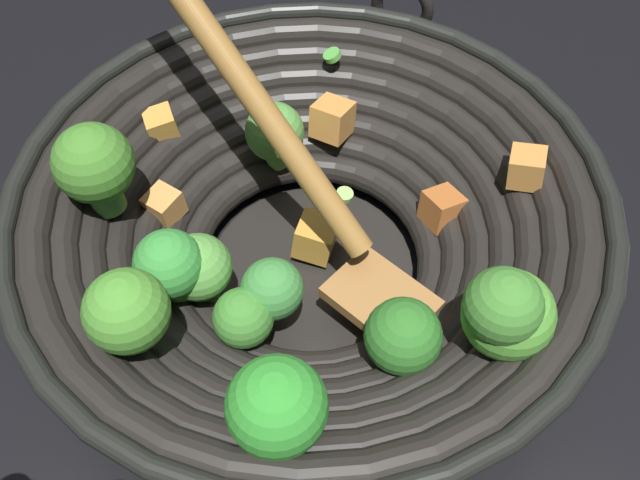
{
  "coord_description": "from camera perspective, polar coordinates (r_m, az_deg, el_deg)",
  "views": [
    {
      "loc": [
        -0.22,
        0.2,
        0.45
      ],
      "look_at": [
        0.0,
        -0.01,
        0.03
      ],
      "focal_mm": 39.38,
      "sensor_mm": 36.0,
      "label": 1
    }
  ],
  "objects": [
    {
      "name": "ground_plane",
      "position": [
        0.54,
        -0.69,
        -2.67
      ],
      "size": [
        4.0,
        4.0,
        0.0
      ],
      "primitive_type": "plane",
      "color": "black"
    },
    {
      "name": "wok",
      "position": [
        0.49,
        -0.93,
        1.24
      ],
      "size": [
        0.41,
        0.42,
        0.25
      ],
      "color": "black",
      "rests_on": "ground"
    }
  ]
}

